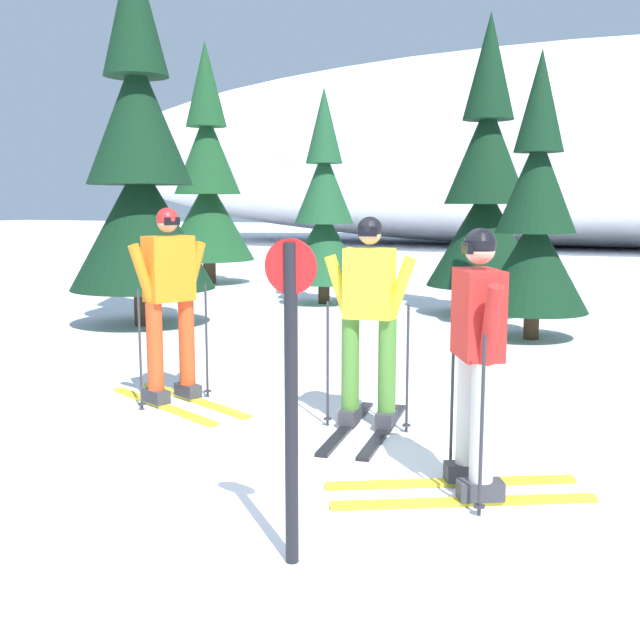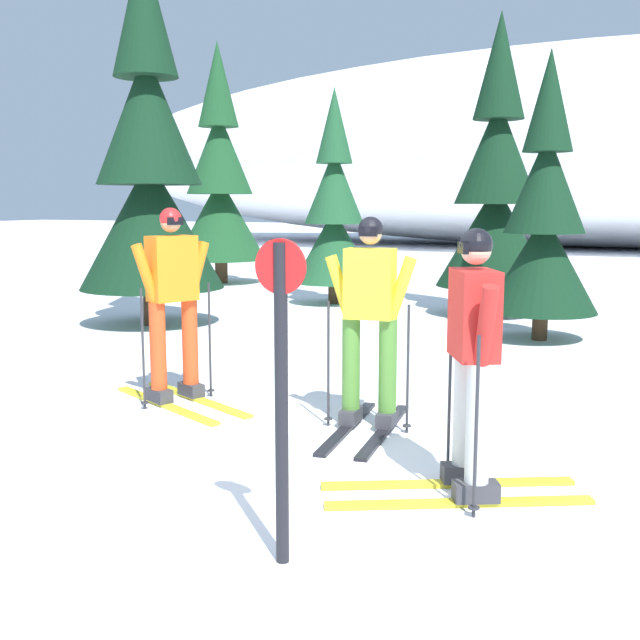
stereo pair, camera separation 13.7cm
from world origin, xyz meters
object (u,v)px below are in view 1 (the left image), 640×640
(pine_tree_center_left, at_px, (139,169))
(pine_tree_far_right, at_px, (536,221))
(pine_tree_center, at_px, (324,215))
(pine_tree_center_right, at_px, (486,192))
(trail_marker_post, at_px, (291,385))
(skier_orange_jacket, at_px, (170,301))
(pine_tree_far_left, at_px, (208,184))
(skier_yellow_jacket, at_px, (369,319))
(skier_red_jacket, at_px, (475,358))

(pine_tree_center_left, bearing_deg, pine_tree_far_right, 10.91)
(pine_tree_center, xyz_separation_m, pine_tree_center_right, (3.02, -0.28, 0.40))
(pine_tree_center, height_order, trail_marker_post, pine_tree_center)
(skier_orange_jacket, distance_m, pine_tree_far_left, 11.06)
(skier_yellow_jacket, relative_size, skier_red_jacket, 1.02)
(trail_marker_post, bearing_deg, skier_yellow_jacket, 100.64)
(pine_tree_far_left, relative_size, trail_marker_post, 3.22)
(pine_tree_far_left, bearing_deg, skier_red_jacket, -51.69)
(pine_tree_far_left, height_order, pine_tree_center, pine_tree_far_left)
(skier_orange_jacket, bearing_deg, skier_yellow_jacket, -1.26)
(pine_tree_center_right, relative_size, pine_tree_far_right, 1.26)
(pine_tree_center, bearing_deg, pine_tree_far_left, 149.19)
(skier_yellow_jacket, relative_size, pine_tree_center, 0.45)
(skier_orange_jacket, height_order, pine_tree_center_right, pine_tree_center_right)
(skier_yellow_jacket, height_order, skier_red_jacket, skier_yellow_jacket)
(pine_tree_far_left, relative_size, pine_tree_center_right, 1.12)
(skier_orange_jacket, relative_size, pine_tree_far_left, 0.33)
(pine_tree_center_right, bearing_deg, skier_red_jacket, -78.97)
(skier_red_jacket, height_order, pine_tree_center_right, pine_tree_center_right)
(pine_tree_center_left, distance_m, trail_marker_post, 8.48)
(pine_tree_far_right, distance_m, trail_marker_post, 7.42)
(skier_yellow_jacket, bearing_deg, pine_tree_far_left, 127.51)
(pine_tree_center_right, bearing_deg, pine_tree_center_left, -145.00)
(skier_orange_jacket, distance_m, pine_tree_center_right, 7.21)
(pine_tree_far_right, bearing_deg, pine_tree_center_right, 117.73)
(pine_tree_center, xyz_separation_m, trail_marker_post, (3.95, -9.77, -0.70))
(skier_yellow_jacket, bearing_deg, trail_marker_post, -79.36)
(pine_tree_center_right, bearing_deg, pine_tree_far_right, -62.27)
(skier_yellow_jacket, relative_size, trail_marker_post, 1.04)
(pine_tree_center, bearing_deg, pine_tree_far_right, -29.97)
(skier_yellow_jacket, distance_m, pine_tree_far_right, 5.00)
(skier_red_jacket, distance_m, pine_tree_center, 9.65)
(skier_yellow_jacket, distance_m, pine_tree_far_left, 12.19)
(skier_yellow_jacket, xyz_separation_m, pine_tree_far_left, (-7.37, 9.61, 1.37))
(skier_red_jacket, bearing_deg, skier_orange_jacket, 158.89)
(pine_tree_center_left, xyz_separation_m, pine_tree_far_right, (5.67, 1.09, -0.75))
(skier_yellow_jacket, relative_size, pine_tree_far_right, 0.45)
(pine_tree_center, bearing_deg, pine_tree_center_right, -5.26)
(skier_orange_jacket, bearing_deg, pine_tree_center_right, 77.73)
(pine_tree_far_right, bearing_deg, pine_tree_center, 150.03)
(skier_red_jacket, xyz_separation_m, pine_tree_far_right, (-0.49, 6.06, 0.72))
(pine_tree_far_left, height_order, pine_tree_far_right, pine_tree_far_left)
(skier_yellow_jacket, height_order, pine_tree_far_right, pine_tree_far_right)
(skier_orange_jacket, xyz_separation_m, pine_tree_far_left, (-5.40, 9.56, 1.32))
(skier_red_jacket, height_order, skier_orange_jacket, skier_orange_jacket)
(pine_tree_center, bearing_deg, skier_orange_jacket, -78.25)
(pine_tree_center_left, height_order, pine_tree_center_right, pine_tree_center_left)
(pine_tree_center_left, height_order, pine_tree_far_right, pine_tree_center_left)
(pine_tree_center_right, bearing_deg, pine_tree_center, 174.74)
(skier_yellow_jacket, distance_m, skier_red_jacket, 1.62)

